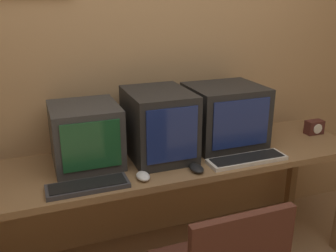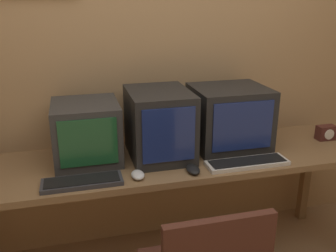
% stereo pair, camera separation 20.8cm
% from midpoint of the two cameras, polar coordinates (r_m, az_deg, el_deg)
% --- Properties ---
extents(wall_back, '(8.00, 0.08, 2.60)m').
position_cam_midpoint_polar(wall_back, '(2.36, -0.07, 11.78)').
color(wall_back, tan).
rests_on(wall_back, ground_plane).
extents(desk, '(2.33, 0.60, 0.73)m').
position_cam_midpoint_polar(desk, '(2.18, 2.75, -6.62)').
color(desk, olive).
rests_on(desk, ground_plane).
extents(monitor_left, '(0.36, 0.39, 0.33)m').
position_cam_midpoint_polar(monitor_left, '(2.09, -9.56, -0.91)').
color(monitor_left, '#333333').
rests_on(monitor_left, desk).
extents(monitor_center, '(0.34, 0.44, 0.38)m').
position_cam_midpoint_polar(monitor_center, '(2.11, 1.47, 0.29)').
color(monitor_center, black).
rests_on(monitor_center, desk).
extents(monitor_right, '(0.43, 0.39, 0.37)m').
position_cam_midpoint_polar(monitor_right, '(2.30, 11.85, 1.29)').
color(monitor_right, black).
rests_on(monitor_right, desk).
extents(keyboard_main, '(0.39, 0.14, 0.03)m').
position_cam_midpoint_polar(keyboard_main, '(1.88, -9.85, -8.44)').
color(keyboard_main, '#333338').
rests_on(keyboard_main, desk).
extents(keyboard_side, '(0.46, 0.13, 0.03)m').
position_cam_midpoint_polar(keyboard_side, '(2.12, 14.76, -5.50)').
color(keyboard_side, beige).
rests_on(keyboard_side, desk).
extents(mouse_near_keyboard, '(0.07, 0.10, 0.03)m').
position_cam_midpoint_polar(mouse_near_keyboard, '(1.91, -1.51, -7.52)').
color(mouse_near_keyboard, silver).
rests_on(mouse_near_keyboard, desk).
extents(mouse_far_corner, '(0.07, 0.12, 0.03)m').
position_cam_midpoint_polar(mouse_far_corner, '(1.98, 6.84, -6.64)').
color(mouse_far_corner, black).
rests_on(mouse_far_corner, desk).
extents(desk_clock, '(0.12, 0.07, 0.09)m').
position_cam_midpoint_polar(desk_clock, '(2.64, 25.05, -0.97)').
color(desk_clock, '#4C231E').
rests_on(desk_clock, desk).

